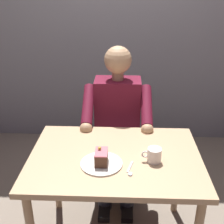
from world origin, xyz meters
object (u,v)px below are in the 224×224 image
at_px(cake_slice, 101,157).
at_px(dessert_spoon, 130,170).
at_px(seated_person, 117,124).
at_px(dining_table, 115,167).
at_px(chair, 118,132).
at_px(coffee_cup, 154,155).

bearing_deg(cake_slice, dessert_spoon, 160.41).
height_order(seated_person, cake_slice, seated_person).
distance_m(dining_table, dessert_spoon, 0.20).
xyz_separation_m(chair, dessert_spoon, (-0.09, 0.88, 0.24)).
height_order(dining_table, cake_slice, cake_slice).
distance_m(dining_table, chair, 0.74).
distance_m(cake_slice, dessert_spoon, 0.18).
relative_size(chair, seated_person, 0.70).
relative_size(chair, dessert_spoon, 6.22).
bearing_deg(coffee_cup, dining_table, -13.10).
bearing_deg(dining_table, coffee_cup, 166.90).
xyz_separation_m(chair, cake_slice, (0.08, 0.82, 0.28)).
distance_m(dining_table, seated_person, 0.55).
xyz_separation_m(dining_table, dessert_spoon, (-0.09, 0.16, 0.09)).
xyz_separation_m(chair, coffee_cup, (-0.23, 0.78, 0.28)).
height_order(cake_slice, dessert_spoon, cake_slice).
xyz_separation_m(seated_person, cake_slice, (0.08, 0.65, 0.11)).
bearing_deg(dessert_spoon, coffee_cup, -144.20).
bearing_deg(dining_table, cake_slice, 51.29).
bearing_deg(cake_slice, dining_table, -128.71).
bearing_deg(dining_table, dessert_spoon, 119.97).
height_order(dining_table, dessert_spoon, dessert_spoon).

